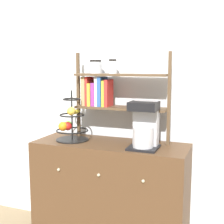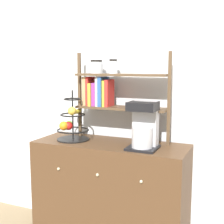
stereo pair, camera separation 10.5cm
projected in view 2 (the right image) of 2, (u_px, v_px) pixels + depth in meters
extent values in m
cube|color=silver|center=(123.00, 87.00, 2.69)|extent=(7.00, 0.05, 2.60)
cube|color=#4C331E|center=(110.00, 194.00, 2.57)|extent=(1.25, 0.45, 0.87)
sphere|color=#B2AD8C|center=(59.00, 169.00, 2.46)|extent=(0.02, 0.02, 0.02)
sphere|color=#B2AD8C|center=(97.00, 175.00, 2.32)|extent=(0.02, 0.02, 0.02)
sphere|color=#B2AD8C|center=(141.00, 182.00, 2.19)|extent=(0.02, 0.02, 0.02)
cube|color=black|center=(143.00, 148.00, 2.33)|extent=(0.22, 0.22, 0.02)
cube|color=#B7B7BC|center=(146.00, 123.00, 2.36)|extent=(0.19, 0.09, 0.34)
cylinder|color=#B7B7BC|center=(142.00, 137.00, 2.30)|extent=(0.15, 0.15, 0.15)
cube|color=black|center=(143.00, 106.00, 2.27)|extent=(0.21, 0.18, 0.06)
cylinder|color=black|center=(73.00, 139.00, 2.62)|extent=(0.27, 0.27, 0.01)
cylinder|color=black|center=(73.00, 115.00, 2.59)|extent=(0.01, 0.01, 0.41)
torus|color=black|center=(73.00, 130.00, 2.61)|extent=(0.27, 0.27, 0.01)
torus|color=black|center=(73.00, 115.00, 2.59)|extent=(0.21, 0.21, 0.01)
torus|color=black|center=(72.00, 99.00, 2.57)|extent=(0.15, 0.15, 0.01)
sphere|color=red|center=(69.00, 126.00, 2.61)|extent=(0.07, 0.07, 0.07)
sphere|color=#6BAD33|center=(69.00, 125.00, 2.65)|extent=(0.07, 0.07, 0.07)
sphere|color=orange|center=(64.00, 126.00, 2.59)|extent=(0.08, 0.08, 0.08)
ellipsoid|color=yellow|center=(77.00, 112.00, 2.62)|extent=(0.04, 0.15, 0.04)
sphere|color=gold|center=(72.00, 111.00, 2.56)|extent=(0.07, 0.07, 0.07)
cube|color=brown|center=(80.00, 95.00, 2.69)|extent=(0.02, 0.02, 0.73)
cube|color=brown|center=(169.00, 99.00, 2.38)|extent=(0.02, 0.02, 0.73)
cube|color=brown|center=(122.00, 108.00, 2.54)|extent=(0.76, 0.20, 0.02)
cube|color=brown|center=(122.00, 75.00, 2.50)|extent=(0.76, 0.20, 0.02)
cube|color=tan|center=(87.00, 91.00, 2.65)|extent=(0.03, 0.13, 0.24)
cube|color=red|center=(90.00, 91.00, 2.64)|extent=(0.02, 0.13, 0.24)
cube|color=yellow|center=(93.00, 94.00, 2.63)|extent=(0.02, 0.15, 0.19)
cube|color=#8C338C|center=(96.00, 94.00, 2.62)|extent=(0.03, 0.13, 0.19)
cube|color=white|center=(100.00, 92.00, 2.60)|extent=(0.02, 0.14, 0.23)
cube|color=#2D599E|center=(103.00, 91.00, 2.59)|extent=(0.03, 0.16, 0.24)
cube|color=yellow|center=(106.00, 93.00, 2.58)|extent=(0.02, 0.14, 0.21)
cube|color=red|center=(109.00, 93.00, 2.57)|extent=(0.03, 0.14, 0.22)
cylinder|color=#ADB2B7|center=(96.00, 68.00, 2.59)|extent=(0.11, 0.11, 0.10)
cylinder|color=black|center=(96.00, 61.00, 2.58)|extent=(0.10, 0.10, 0.02)
cylinder|color=silver|center=(113.00, 67.00, 2.53)|extent=(0.07, 0.07, 0.10)
cylinder|color=black|center=(113.00, 60.00, 2.52)|extent=(0.06, 0.06, 0.02)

